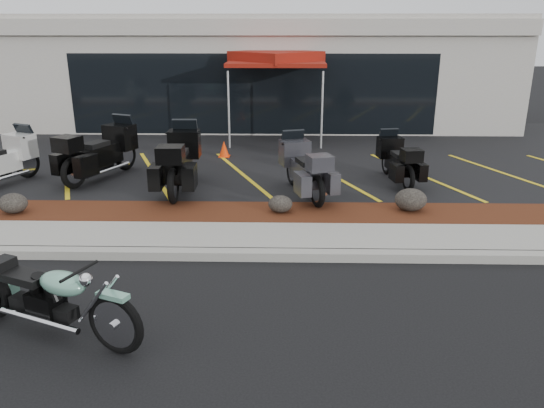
{
  "coord_description": "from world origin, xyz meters",
  "views": [
    {
      "loc": [
        1.02,
        -7.07,
        3.65
      ],
      "look_at": [
        0.84,
        1.2,
        0.85
      ],
      "focal_mm": 35.0,
      "sensor_mm": 36.0,
      "label": 1
    }
  ],
  "objects_px": {
    "touring_white": "(26,151)",
    "traffic_cone": "(224,149)",
    "popup_canopy": "(276,60)",
    "hero_cruiser": "(115,315)"
  },
  "relations": [
    {
      "from": "touring_white",
      "to": "hero_cruiser",
      "type": "bearing_deg",
      "value": -124.56
    },
    {
      "from": "hero_cruiser",
      "to": "popup_canopy",
      "type": "bearing_deg",
      "value": 104.55
    },
    {
      "from": "hero_cruiser",
      "to": "popup_canopy",
      "type": "height_order",
      "value": "popup_canopy"
    },
    {
      "from": "traffic_cone",
      "to": "popup_canopy",
      "type": "bearing_deg",
      "value": 60.72
    },
    {
      "from": "hero_cruiser",
      "to": "traffic_cone",
      "type": "height_order",
      "value": "hero_cruiser"
    },
    {
      "from": "touring_white",
      "to": "traffic_cone",
      "type": "xyz_separation_m",
      "value": [
        4.49,
        2.25,
        -0.43
      ]
    },
    {
      "from": "touring_white",
      "to": "traffic_cone",
      "type": "relative_size",
      "value": 5.09
    },
    {
      "from": "traffic_cone",
      "to": "popup_canopy",
      "type": "relative_size",
      "value": 0.14
    },
    {
      "from": "traffic_cone",
      "to": "popup_canopy",
      "type": "xyz_separation_m",
      "value": [
        1.41,
        2.52,
        2.27
      ]
    },
    {
      "from": "hero_cruiser",
      "to": "traffic_cone",
      "type": "bearing_deg",
      "value": 111.07
    }
  ]
}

